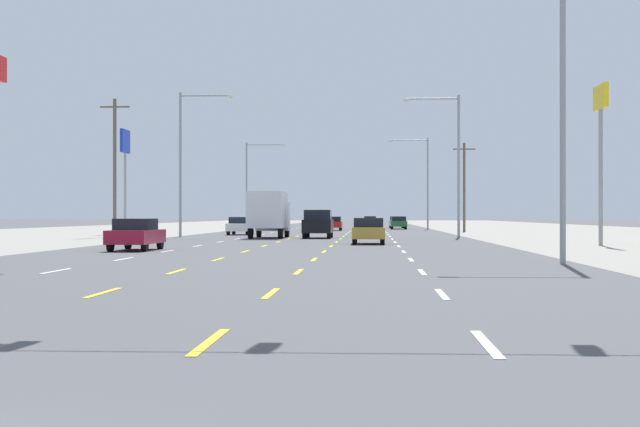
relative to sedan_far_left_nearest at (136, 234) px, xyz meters
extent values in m
plane|color=#4C4C4F|center=(6.93, 27.87, -0.76)|extent=(572.00, 572.00, 0.00)
cube|color=white|center=(1.68, -16.13, -0.75)|extent=(0.14, 2.60, 0.01)
cube|color=white|center=(1.68, -8.63, -0.75)|extent=(0.14, 2.60, 0.01)
cube|color=white|center=(1.68, -1.13, -0.75)|extent=(0.14, 2.60, 0.01)
cube|color=white|center=(1.68, 6.37, -0.75)|extent=(0.14, 2.60, 0.01)
cube|color=white|center=(1.68, 13.87, -0.75)|extent=(0.14, 2.60, 0.01)
cube|color=white|center=(1.68, 21.37, -0.75)|extent=(0.14, 2.60, 0.01)
cube|color=white|center=(1.68, 28.87, -0.75)|extent=(0.14, 2.60, 0.01)
cube|color=white|center=(1.68, 36.37, -0.75)|extent=(0.14, 2.60, 0.01)
cube|color=white|center=(1.68, 43.87, -0.75)|extent=(0.14, 2.60, 0.01)
cube|color=white|center=(1.68, 51.37, -0.75)|extent=(0.14, 2.60, 0.01)
cube|color=white|center=(1.68, 58.87, -0.75)|extent=(0.14, 2.60, 0.01)
cube|color=white|center=(1.68, 66.37, -0.75)|extent=(0.14, 2.60, 0.01)
cube|color=white|center=(1.68, 73.87, -0.75)|extent=(0.14, 2.60, 0.01)
cube|color=white|center=(1.68, 81.37, -0.75)|extent=(0.14, 2.60, 0.01)
cube|color=white|center=(1.68, 88.87, -0.75)|extent=(0.14, 2.60, 0.01)
cube|color=white|center=(1.68, 96.37, -0.75)|extent=(0.14, 2.60, 0.01)
cube|color=white|center=(1.68, 103.87, -0.75)|extent=(0.14, 2.60, 0.01)
cube|color=white|center=(1.68, 111.37, -0.75)|extent=(0.14, 2.60, 0.01)
cube|color=white|center=(1.68, 118.87, -0.75)|extent=(0.14, 2.60, 0.01)
cube|color=white|center=(1.68, 126.37, -0.75)|extent=(0.14, 2.60, 0.01)
cube|color=white|center=(1.68, 133.87, -0.75)|extent=(0.14, 2.60, 0.01)
cube|color=white|center=(1.68, 141.37, -0.75)|extent=(0.14, 2.60, 0.01)
cube|color=white|center=(1.68, 148.87, -0.75)|extent=(0.14, 2.60, 0.01)
cube|color=white|center=(1.68, 156.37, -0.75)|extent=(0.14, 2.60, 0.01)
cube|color=white|center=(1.68, 163.87, -0.75)|extent=(0.14, 2.60, 0.01)
cube|color=white|center=(1.68, 171.37, -0.75)|extent=(0.14, 2.60, 0.01)
cube|color=white|center=(1.68, 178.87, -0.75)|extent=(0.14, 2.60, 0.01)
cube|color=yellow|center=(5.18, -23.63, -0.75)|extent=(0.14, 2.60, 0.01)
cube|color=yellow|center=(5.18, -16.13, -0.75)|extent=(0.14, 2.60, 0.01)
cube|color=yellow|center=(5.18, -8.63, -0.75)|extent=(0.14, 2.60, 0.01)
cube|color=yellow|center=(5.18, -1.13, -0.75)|extent=(0.14, 2.60, 0.01)
cube|color=yellow|center=(5.18, 6.37, -0.75)|extent=(0.14, 2.60, 0.01)
cube|color=yellow|center=(5.18, 13.87, -0.75)|extent=(0.14, 2.60, 0.01)
cube|color=yellow|center=(5.18, 21.37, -0.75)|extent=(0.14, 2.60, 0.01)
cube|color=yellow|center=(5.18, 28.87, -0.75)|extent=(0.14, 2.60, 0.01)
cube|color=yellow|center=(5.18, 36.37, -0.75)|extent=(0.14, 2.60, 0.01)
cube|color=yellow|center=(5.18, 43.87, -0.75)|extent=(0.14, 2.60, 0.01)
cube|color=yellow|center=(5.18, 51.37, -0.75)|extent=(0.14, 2.60, 0.01)
cube|color=yellow|center=(5.18, 58.87, -0.75)|extent=(0.14, 2.60, 0.01)
cube|color=yellow|center=(5.18, 66.37, -0.75)|extent=(0.14, 2.60, 0.01)
cube|color=yellow|center=(5.18, 73.87, -0.75)|extent=(0.14, 2.60, 0.01)
cube|color=yellow|center=(5.18, 81.37, -0.75)|extent=(0.14, 2.60, 0.01)
cube|color=yellow|center=(5.18, 88.87, -0.75)|extent=(0.14, 2.60, 0.01)
cube|color=yellow|center=(5.18, 96.37, -0.75)|extent=(0.14, 2.60, 0.01)
cube|color=yellow|center=(5.18, 103.87, -0.75)|extent=(0.14, 2.60, 0.01)
cube|color=yellow|center=(5.18, 111.37, -0.75)|extent=(0.14, 2.60, 0.01)
cube|color=yellow|center=(5.18, 118.87, -0.75)|extent=(0.14, 2.60, 0.01)
cube|color=yellow|center=(5.18, 126.37, -0.75)|extent=(0.14, 2.60, 0.01)
cube|color=yellow|center=(5.18, 133.87, -0.75)|extent=(0.14, 2.60, 0.01)
cube|color=yellow|center=(5.18, 141.37, -0.75)|extent=(0.14, 2.60, 0.01)
cube|color=yellow|center=(5.18, 148.87, -0.75)|extent=(0.14, 2.60, 0.01)
cube|color=yellow|center=(5.18, 156.37, -0.75)|extent=(0.14, 2.60, 0.01)
cube|color=yellow|center=(5.18, 163.87, -0.75)|extent=(0.14, 2.60, 0.01)
cube|color=yellow|center=(5.18, 171.37, -0.75)|extent=(0.14, 2.60, 0.01)
cube|color=yellow|center=(5.18, 178.87, -0.75)|extent=(0.14, 2.60, 0.01)
cube|color=yellow|center=(8.68, -31.13, -0.75)|extent=(0.14, 2.60, 0.01)
cube|color=yellow|center=(8.68, -23.63, -0.75)|extent=(0.14, 2.60, 0.01)
cube|color=yellow|center=(8.68, -16.13, -0.75)|extent=(0.14, 2.60, 0.01)
cube|color=yellow|center=(8.68, -8.63, -0.75)|extent=(0.14, 2.60, 0.01)
cube|color=yellow|center=(8.68, -1.13, -0.75)|extent=(0.14, 2.60, 0.01)
cube|color=yellow|center=(8.68, 6.37, -0.75)|extent=(0.14, 2.60, 0.01)
cube|color=yellow|center=(8.68, 13.87, -0.75)|extent=(0.14, 2.60, 0.01)
cube|color=yellow|center=(8.68, 21.37, -0.75)|extent=(0.14, 2.60, 0.01)
cube|color=yellow|center=(8.68, 28.87, -0.75)|extent=(0.14, 2.60, 0.01)
cube|color=yellow|center=(8.68, 36.37, -0.75)|extent=(0.14, 2.60, 0.01)
cube|color=yellow|center=(8.68, 43.87, -0.75)|extent=(0.14, 2.60, 0.01)
cube|color=yellow|center=(8.68, 51.37, -0.75)|extent=(0.14, 2.60, 0.01)
cube|color=yellow|center=(8.68, 58.87, -0.75)|extent=(0.14, 2.60, 0.01)
cube|color=yellow|center=(8.68, 66.37, -0.75)|extent=(0.14, 2.60, 0.01)
cube|color=yellow|center=(8.68, 73.87, -0.75)|extent=(0.14, 2.60, 0.01)
cube|color=yellow|center=(8.68, 81.37, -0.75)|extent=(0.14, 2.60, 0.01)
cube|color=yellow|center=(8.68, 88.87, -0.75)|extent=(0.14, 2.60, 0.01)
cube|color=yellow|center=(8.68, 96.37, -0.75)|extent=(0.14, 2.60, 0.01)
cube|color=yellow|center=(8.68, 103.87, -0.75)|extent=(0.14, 2.60, 0.01)
cube|color=yellow|center=(8.68, 111.37, -0.75)|extent=(0.14, 2.60, 0.01)
cube|color=yellow|center=(8.68, 118.87, -0.75)|extent=(0.14, 2.60, 0.01)
cube|color=yellow|center=(8.68, 126.37, -0.75)|extent=(0.14, 2.60, 0.01)
cube|color=yellow|center=(8.68, 133.87, -0.75)|extent=(0.14, 2.60, 0.01)
cube|color=yellow|center=(8.68, 141.37, -0.75)|extent=(0.14, 2.60, 0.01)
cube|color=yellow|center=(8.68, 148.87, -0.75)|extent=(0.14, 2.60, 0.01)
cube|color=yellow|center=(8.68, 156.37, -0.75)|extent=(0.14, 2.60, 0.01)
cube|color=yellow|center=(8.68, 163.87, -0.75)|extent=(0.14, 2.60, 0.01)
cube|color=yellow|center=(8.68, 171.37, -0.75)|extent=(0.14, 2.60, 0.01)
cube|color=yellow|center=(8.68, 178.87, -0.75)|extent=(0.14, 2.60, 0.01)
cube|color=white|center=(12.18, -31.13, -0.75)|extent=(0.14, 2.60, 0.01)
cube|color=white|center=(12.18, -23.63, -0.75)|extent=(0.14, 2.60, 0.01)
cube|color=white|center=(12.18, -16.13, -0.75)|extent=(0.14, 2.60, 0.01)
cube|color=white|center=(12.18, -8.63, -0.75)|extent=(0.14, 2.60, 0.01)
cube|color=white|center=(12.18, -1.13, -0.75)|extent=(0.14, 2.60, 0.01)
cube|color=white|center=(12.18, 6.37, -0.75)|extent=(0.14, 2.60, 0.01)
cube|color=white|center=(12.18, 13.87, -0.75)|extent=(0.14, 2.60, 0.01)
cube|color=white|center=(12.18, 21.37, -0.75)|extent=(0.14, 2.60, 0.01)
cube|color=white|center=(12.18, 28.87, -0.75)|extent=(0.14, 2.60, 0.01)
cube|color=white|center=(12.18, 36.37, -0.75)|extent=(0.14, 2.60, 0.01)
cube|color=white|center=(12.18, 43.87, -0.75)|extent=(0.14, 2.60, 0.01)
cube|color=white|center=(12.18, 51.37, -0.75)|extent=(0.14, 2.60, 0.01)
cube|color=white|center=(12.18, 58.87, -0.75)|extent=(0.14, 2.60, 0.01)
cube|color=white|center=(12.18, 66.37, -0.75)|extent=(0.14, 2.60, 0.01)
cube|color=white|center=(12.18, 73.87, -0.75)|extent=(0.14, 2.60, 0.01)
cube|color=white|center=(12.18, 81.37, -0.75)|extent=(0.14, 2.60, 0.01)
cube|color=white|center=(12.18, 88.87, -0.75)|extent=(0.14, 2.60, 0.01)
cube|color=white|center=(12.18, 96.37, -0.75)|extent=(0.14, 2.60, 0.01)
cube|color=white|center=(12.18, 103.87, -0.75)|extent=(0.14, 2.60, 0.01)
cube|color=white|center=(12.18, 111.37, -0.75)|extent=(0.14, 2.60, 0.01)
cube|color=white|center=(12.18, 118.87, -0.75)|extent=(0.14, 2.60, 0.01)
cube|color=white|center=(12.18, 126.37, -0.75)|extent=(0.14, 2.60, 0.01)
cube|color=white|center=(12.18, 133.87, -0.75)|extent=(0.14, 2.60, 0.01)
cube|color=white|center=(12.18, 141.37, -0.75)|extent=(0.14, 2.60, 0.01)
cube|color=white|center=(12.18, 148.87, -0.75)|extent=(0.14, 2.60, 0.01)
cube|color=white|center=(12.18, 156.37, -0.75)|extent=(0.14, 2.60, 0.01)
cube|color=white|center=(12.18, 163.87, -0.75)|extent=(0.14, 2.60, 0.01)
cube|color=white|center=(12.18, 171.37, -0.75)|extent=(0.14, 2.60, 0.01)
cube|color=white|center=(12.18, 178.87, -0.75)|extent=(0.14, 2.60, 0.01)
cube|color=maroon|center=(0.00, 0.02, -0.13)|extent=(1.80, 4.50, 0.62)
cube|color=black|center=(0.00, -0.08, 0.44)|extent=(1.62, 2.10, 0.52)
cylinder|color=black|center=(-0.77, 1.57, -0.44)|extent=(0.22, 0.64, 0.64)
cylinder|color=black|center=(0.77, 1.57, -0.44)|extent=(0.22, 0.64, 0.64)
cylinder|color=black|center=(-0.77, -1.53, -0.44)|extent=(0.22, 0.64, 0.64)
cylinder|color=black|center=(0.77, -1.53, -0.44)|extent=(0.22, 0.64, 0.64)
cube|color=#B28C33|center=(10.61, 10.38, -0.13)|extent=(1.80, 4.50, 0.62)
cube|color=black|center=(10.61, 10.28, 0.44)|extent=(1.62, 2.10, 0.52)
cylinder|color=black|center=(9.84, 11.93, -0.44)|extent=(0.22, 0.64, 0.64)
cylinder|color=black|center=(11.38, 11.93, -0.44)|extent=(0.22, 0.64, 0.64)
cylinder|color=black|center=(9.84, 8.83, -0.44)|extent=(0.22, 0.64, 0.64)
cylinder|color=black|center=(11.38, 8.83, -0.44)|extent=(0.22, 0.64, 0.64)
cube|color=black|center=(7.03, 23.81, 0.08)|extent=(1.98, 4.90, 0.92)
cube|color=black|center=(7.03, 23.76, 0.88)|extent=(1.82, 2.70, 0.68)
cylinder|color=black|center=(6.19, 25.51, -0.38)|extent=(0.26, 0.76, 0.76)
cylinder|color=black|center=(7.87, 25.51, -0.38)|extent=(0.26, 0.76, 0.76)
cylinder|color=black|center=(6.19, 22.11, -0.38)|extent=(0.26, 0.76, 0.76)
cylinder|color=black|center=(7.87, 22.11, -0.38)|extent=(0.26, 0.76, 0.76)
cube|color=silver|center=(3.57, 26.59, 0.77)|extent=(2.40, 1.90, 2.10)
cube|color=silver|center=(3.57, 22.89, 1.22)|extent=(2.40, 5.10, 2.50)
cylinder|color=black|center=(2.54, 26.54, -0.28)|extent=(0.30, 0.96, 0.96)
cylinder|color=black|center=(4.60, 26.54, -0.28)|extent=(0.30, 0.96, 0.96)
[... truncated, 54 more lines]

